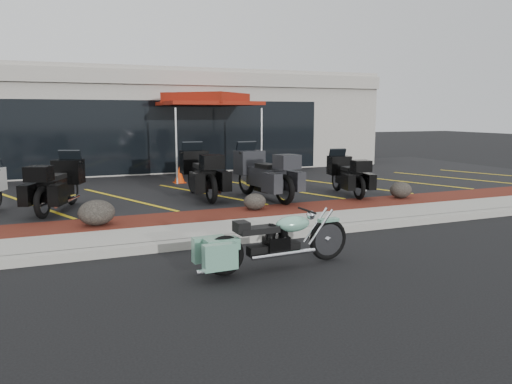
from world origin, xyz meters
name	(u,v)px	position (x,y,z in m)	size (l,w,h in m)	color
ground	(301,250)	(0.00, 0.00, 0.00)	(90.00, 90.00, 0.00)	black
curb	(280,235)	(0.00, 0.90, 0.07)	(24.00, 0.25, 0.15)	gray
sidewalk	(265,227)	(0.00, 1.60, 0.07)	(24.00, 1.20, 0.15)	gray
mulch_bed	(244,215)	(0.00, 2.80, 0.08)	(24.00, 1.20, 0.16)	#3C160D
upper_lot	(184,184)	(0.00, 8.20, 0.07)	(26.00, 9.60, 0.15)	black
dealership_building	(147,121)	(0.00, 14.47, 2.01)	(18.00, 8.16, 4.00)	gray
boulder_left	(97,213)	(-3.16, 2.66, 0.41)	(0.71, 0.59, 0.51)	black
boulder_mid	(255,202)	(0.33, 2.97, 0.35)	(0.53, 0.44, 0.37)	black
boulder_right	(401,190)	(4.47, 3.00, 0.37)	(0.59, 0.49, 0.42)	black
hero_cruiser	(328,234)	(0.11, -0.69, 0.45)	(2.53, 0.64, 0.89)	#6FAD92
touring_black_front	(71,177)	(-3.52, 5.31, 0.82)	(2.29, 0.87, 1.33)	black
touring_black_mid	(193,167)	(-0.33, 5.88, 0.87)	(2.47, 0.94, 1.43)	black
touring_grey	(247,168)	(0.96, 5.08, 0.88)	(2.50, 0.96, 1.46)	#2A2A2E
touring_black_rear	(337,170)	(3.59, 4.72, 0.76)	(2.09, 0.80, 1.21)	black
traffic_cone	(179,175)	(-0.18, 8.07, 0.41)	(0.34, 0.34, 0.52)	red
popup_canopy	(207,101)	(1.14, 9.31, 2.76)	(4.01, 4.01, 2.88)	silver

